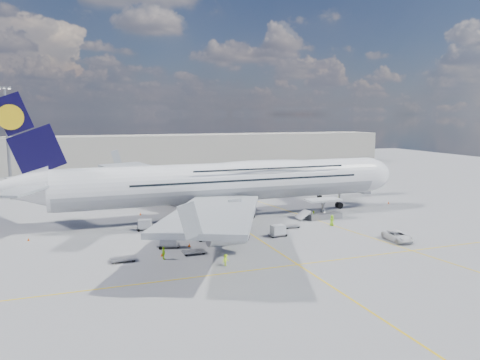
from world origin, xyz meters
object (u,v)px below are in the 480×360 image
object	(u,v)px
airliner	(226,181)
dolly_row_c	(194,251)
dolly_row_b	(168,240)
service_van	(398,236)
cone_wing_right_outer	(189,245)
catering_truck_inner	(171,191)
jet_bridge	(332,169)
cone_nose	(388,203)
crew_tug	(226,260)
dolly_nose_near	(291,226)
crew_nose	(339,200)
crew_wing	(164,253)
cargo_loader	(322,212)
dolly_nose_far	(278,230)
light_mast	(8,142)
cone_wing_left_outer	(157,193)
dolly_row_a	(123,259)
crew_loader	(314,215)
cone_tail	(28,239)
catering_truck_outer	(109,186)
cone_wing_right_inner	(162,255)
cone_wing_left_inner	(140,214)
dolly_back	(145,224)
crew_van	(332,220)
baggage_tug	(205,236)

from	to	relation	value
airliner	dolly_row_c	bearing A→B (deg)	-119.52
dolly_row_b	service_van	size ratio (longest dim) A/B	0.64
cone_wing_right_outer	catering_truck_inner	bearing A→B (deg)	82.11
jet_bridge	cone_nose	bearing A→B (deg)	-52.27
crew_tug	dolly_nose_near	bearing A→B (deg)	19.40
crew_nose	crew_wing	xyz separation A→B (m)	(-43.28, -25.77, 0.03)
dolly_row_b	crew_wing	distance (m)	5.67
cargo_loader	dolly_nose_far	xyz separation A→B (m)	(-13.31, -9.15, -0.26)
cargo_loader	light_mast	xyz separation A→B (m)	(-56.82, 42.11, 11.95)
cone_nose	cone_wing_left_outer	size ratio (longest dim) A/B	1.08
dolly_row_a	crew_loader	bearing A→B (deg)	17.28
dolly_row_c	cone_tail	bearing A→B (deg)	144.51
dolly_row_a	dolly_nose_far	world-z (taller)	dolly_nose_far
catering_truck_outer	cone_wing_left_outer	xyz separation A→B (m)	(10.88, -5.74, -1.53)
cone_wing_right_inner	cargo_loader	bearing A→B (deg)	21.98
cone_wing_left_inner	crew_tug	bearing A→B (deg)	-80.43
dolly_row_c	crew_wing	xyz separation A→B (m)	(-4.40, -1.04, 0.53)
jet_bridge	dolly_row_a	world-z (taller)	jet_bridge
jet_bridge	dolly_row_b	distance (m)	52.13
jet_bridge	cone_nose	size ratio (longest dim) A/B	36.37
dolly_nose_far	cone_wing_left_outer	size ratio (longest dim) A/B	6.41
light_mast	catering_truck_outer	distance (m)	24.70
airliner	service_van	bearing A→B (deg)	-52.45
light_mast	cone_wing_left_outer	distance (m)	35.35
dolly_back	dolly_nose_far	size ratio (longest dim) A/B	1.05
service_van	cone_nose	size ratio (longest dim) A/B	10.89
dolly_back	cone_wing_left_outer	xyz separation A→B (m)	(8.45, 36.07, -0.76)
dolly_row_b	cone_wing_right_outer	distance (m)	3.17
dolly_nose_far	catering_truck_outer	size ratio (longest dim) A/B	0.45
dolly_row_b	dolly_back	bearing A→B (deg)	112.22
dolly_nose_far	crew_nose	world-z (taller)	dolly_nose_far
airliner	crew_loader	size ratio (longest dim) A/B	50.04
crew_loader	cone_tail	world-z (taller)	crew_loader
airliner	cone_tail	size ratio (longest dim) A/B	165.62
dolly_back	dolly_nose_near	world-z (taller)	dolly_back
airliner	catering_truck_outer	bearing A→B (deg)	116.51
light_mast	cone_tail	world-z (taller)	light_mast
cone_nose	cone_wing_right_outer	world-z (taller)	cone_wing_right_outer
catering_truck_inner	cone_tail	bearing A→B (deg)	-127.92
airliner	crew_van	size ratio (longest dim) A/B	40.78
catering_truck_outer	crew_van	size ratio (longest dim) A/B	3.53
cone_wing_right_inner	cone_tail	size ratio (longest dim) A/B	1.01
dolly_nose_far	catering_truck_outer	distance (m)	57.53
baggage_tug	cone_nose	size ratio (longest dim) A/B	5.36
light_mast	baggage_tug	bearing A→B (deg)	-57.20
dolly_row_a	dolly_nose_far	xyz separation A→B (m)	(24.70, 4.61, 0.62)
dolly_row_a	crew_van	bearing A→B (deg)	8.77
cone_wing_left_outer	cone_wing_right_inner	distance (m)	52.29
dolly_row_c	dolly_nose_near	size ratio (longest dim) A/B	1.12
catering_truck_outer	cone_tail	distance (m)	45.17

